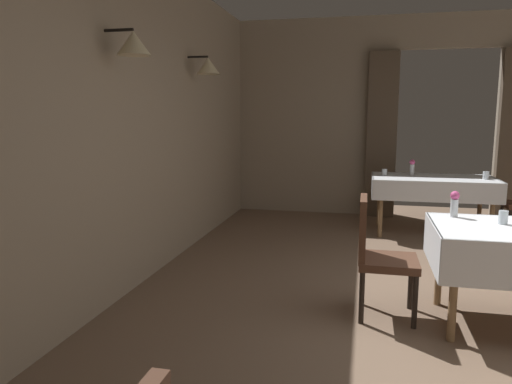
{
  "coord_description": "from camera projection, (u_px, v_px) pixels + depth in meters",
  "views": [
    {
      "loc": [
        -1.14,
        -3.54,
        1.55
      ],
      "look_at": [
        -2.02,
        0.36,
        0.91
      ],
      "focal_mm": 34.07,
      "sensor_mm": 36.0,
      "label": 1
    }
  ],
  "objects": [
    {
      "name": "wall_left",
      "position": [
        102.0,
        120.0,
        3.86
      ],
      "size": [
        0.49,
        8.4,
        3.0
      ],
      "color": "gray",
      "rests_on": "ground"
    },
    {
      "name": "wall_back",
      "position": [
        446.0,
        117.0,
        7.19
      ],
      "size": [
        6.4,
        0.27,
        3.0
      ],
      "color": "gray",
      "rests_on": "ground"
    },
    {
      "name": "dining_table_far",
      "position": [
        433.0,
        184.0,
        6.29
      ],
      "size": [
        1.55,
        0.9,
        0.75
      ],
      "color": "olive",
      "rests_on": "ground"
    },
    {
      "name": "chair_mid_left",
      "position": [
        378.0,
        251.0,
        3.72
      ],
      "size": [
        0.44,
        0.44,
        0.93
      ],
      "color": "black",
      "rests_on": "ground"
    },
    {
      "name": "flower_vase_mid",
      "position": [
        454.0,
        203.0,
        3.83
      ],
      "size": [
        0.07,
        0.07,
        0.21
      ],
      "color": "silver",
      "rests_on": "dining_table_mid"
    },
    {
      "name": "glass_mid_b",
      "position": [
        503.0,
        217.0,
        3.58
      ],
      "size": [
        0.07,
        0.07,
        0.1
      ],
      "primitive_type": "cylinder",
      "color": "silver",
      "rests_on": "dining_table_mid"
    },
    {
      "name": "flower_vase_far",
      "position": [
        412.0,
        167.0,
        6.45
      ],
      "size": [
        0.07,
        0.07,
        0.21
      ],
      "color": "silver",
      "rests_on": "dining_table_far"
    },
    {
      "name": "glass_far_b",
      "position": [
        486.0,
        175.0,
        6.07
      ],
      "size": [
        0.07,
        0.07,
        0.1
      ],
      "primitive_type": "cylinder",
      "color": "silver",
      "rests_on": "dining_table_far"
    },
    {
      "name": "glass_far_c",
      "position": [
        384.0,
        172.0,
        6.46
      ],
      "size": [
        0.07,
        0.07,
        0.09
      ],
      "primitive_type": "cylinder",
      "color": "silver",
      "rests_on": "dining_table_far"
    }
  ]
}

